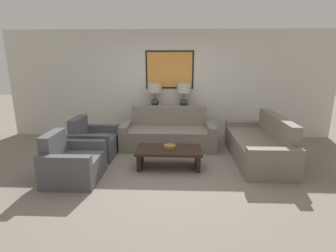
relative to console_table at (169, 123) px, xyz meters
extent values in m
plane|color=slate|center=(0.00, -2.04, -0.40)|extent=(20.00, 20.00, 0.00)
cube|color=beige|center=(0.00, 0.27, 0.93)|extent=(8.15, 0.10, 2.65)
cube|color=black|center=(0.00, 0.22, 1.30)|extent=(1.18, 0.01, 0.92)
cube|color=orange|center=(0.00, 0.21, 1.30)|extent=(1.10, 0.02, 0.84)
cube|color=#332319|center=(0.00, 0.00, 0.00)|extent=(1.22, 0.39, 0.80)
cylinder|color=#333338|center=(-0.35, 0.00, 0.41)|extent=(0.17, 0.17, 0.02)
sphere|color=#333338|center=(-0.35, 0.00, 0.52)|extent=(0.20, 0.20, 0.20)
cylinder|color=#8C7A51|center=(-0.35, 0.00, 0.70)|extent=(0.02, 0.02, 0.15)
cylinder|color=#B2ADA3|center=(-0.35, 0.00, 0.88)|extent=(0.35, 0.35, 0.23)
cylinder|color=#333338|center=(0.35, 0.00, 0.41)|extent=(0.17, 0.17, 0.02)
sphere|color=#333338|center=(0.35, 0.00, 0.52)|extent=(0.20, 0.20, 0.20)
cylinder|color=#8C7A51|center=(0.35, 0.00, 0.70)|extent=(0.02, 0.02, 0.15)
cylinder|color=#B2ADA3|center=(0.35, 0.00, 0.88)|extent=(0.35, 0.35, 0.23)
cube|color=slate|center=(0.00, -0.78, -0.17)|extent=(1.72, 0.72, 0.45)
cube|color=slate|center=(0.00, -0.33, 0.05)|extent=(1.72, 0.18, 0.89)
cube|color=slate|center=(-0.95, -0.69, -0.12)|extent=(0.18, 0.90, 0.56)
cube|color=slate|center=(0.95, -0.69, -0.12)|extent=(0.18, 0.90, 0.56)
cube|color=slate|center=(1.69, -1.35, -0.17)|extent=(0.72, 1.72, 0.45)
cube|color=slate|center=(2.14, -1.35, 0.05)|extent=(0.18, 1.72, 0.89)
cube|color=slate|center=(1.78, -0.40, -0.12)|extent=(0.90, 0.18, 0.56)
cube|color=slate|center=(1.78, -2.30, -0.12)|extent=(0.90, 0.18, 0.56)
cube|color=black|center=(0.06, -1.81, -0.06)|extent=(1.19, 0.62, 0.05)
cube|color=black|center=(-0.48, -1.81, -0.24)|extent=(0.07, 0.49, 0.31)
cube|color=black|center=(0.59, -1.81, -0.24)|extent=(0.07, 0.49, 0.31)
cylinder|color=olive|center=(0.07, -1.76, -0.01)|extent=(0.22, 0.22, 0.05)
cube|color=#4C4C51|center=(-1.40, -1.26, -0.20)|extent=(0.65, 0.65, 0.40)
cube|color=#4C4C51|center=(-1.82, -1.26, 0.00)|extent=(0.18, 0.65, 0.81)
cube|color=#4C4C51|center=(-1.49, -1.65, -0.12)|extent=(0.83, 0.14, 0.56)
cube|color=#4C4C51|center=(-1.49, -0.86, -0.12)|extent=(0.83, 0.14, 0.56)
cube|color=#4C4C51|center=(-1.40, -2.36, -0.20)|extent=(0.65, 0.65, 0.40)
cube|color=#4C4C51|center=(-1.82, -2.36, 0.00)|extent=(0.18, 0.65, 0.81)
cube|color=#4C4C51|center=(-1.49, -2.75, -0.12)|extent=(0.83, 0.14, 0.56)
cube|color=#4C4C51|center=(-1.49, -1.97, -0.12)|extent=(0.83, 0.14, 0.56)
camera|label=1|loc=(0.21, -6.35, 1.57)|focal=28.00mm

